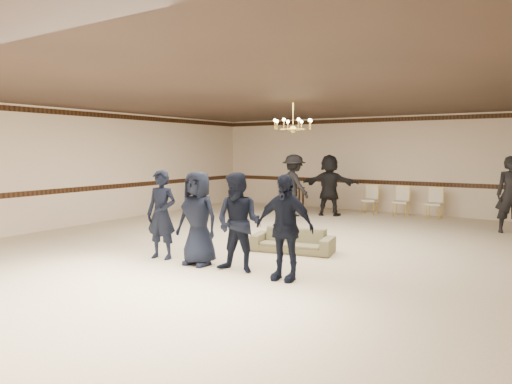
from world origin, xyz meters
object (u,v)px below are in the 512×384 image
(boy_d, at_px, (284,227))
(adult_mid, at_px, (329,185))
(chandelier, at_px, (293,115))
(settee, at_px, (293,240))
(boy_c, at_px, (238,222))
(boy_a, at_px, (162,214))
(adult_left, at_px, (294,185))
(banquet_chair_mid, at_px, (401,202))
(adult_right, at_px, (511,195))
(console_table, at_px, (291,197))
(boy_b, at_px, (198,218))
(banquet_chair_right, at_px, (434,204))
(banquet_chair_left, at_px, (370,200))

(boy_d, bearing_deg, adult_mid, 105.06)
(chandelier, distance_m, settee, 2.89)
(boy_c, xyz_separation_m, boy_d, (0.90, 0.00, 0.00))
(boy_d, bearing_deg, boy_a, 176.57)
(boy_d, distance_m, adult_left, 7.25)
(boy_d, height_order, banquet_chair_mid, boy_d)
(adult_right, height_order, banquet_chair_mid, adult_right)
(adult_mid, bearing_deg, console_table, -44.28)
(settee, distance_m, banquet_chair_mid, 6.31)
(boy_b, bearing_deg, boy_d, -2.27)
(boy_d, distance_m, settee, 2.16)
(boy_a, distance_m, adult_right, 8.65)
(console_table, bearing_deg, adult_right, -13.14)
(adult_left, relative_size, banquet_chair_right, 2.07)
(chandelier, xyz_separation_m, banquet_chair_mid, (1.03, 5.23, -2.41))
(boy_a, height_order, boy_c, same)
(chandelier, bearing_deg, boy_a, -113.30)
(adult_right, bearing_deg, boy_d, -127.97)
(boy_a, distance_m, banquet_chair_left, 8.28)
(chandelier, xyz_separation_m, adult_right, (4.14, 3.83, -1.90))
(adult_left, height_order, banquet_chair_right, adult_left)
(chandelier, distance_m, banquet_chair_left, 5.76)
(boy_c, relative_size, adult_right, 0.88)
(banquet_chair_mid, height_order, console_table, banquet_chair_mid)
(adult_mid, distance_m, adult_right, 5.12)
(chandelier, xyz_separation_m, boy_c, (0.54, -2.93, -2.02))
(boy_a, distance_m, banquet_chair_mid, 8.49)
(chandelier, relative_size, adult_mid, 0.48)
(adult_left, distance_m, adult_mid, 1.14)
(banquet_chair_right, bearing_deg, boy_c, -97.13)
(settee, distance_m, adult_right, 6.08)
(boy_b, bearing_deg, banquet_chair_left, 85.00)
(boy_a, xyz_separation_m, banquet_chair_right, (3.29, 8.17, -0.39))
(boy_a, xyz_separation_m, banquet_chair_mid, (2.29, 8.17, -0.39))
(boy_d, bearing_deg, banquet_chair_mid, 89.44)
(boy_d, height_order, console_table, boy_d)
(adult_mid, relative_size, banquet_chair_mid, 2.07)
(banquet_chair_mid, bearing_deg, adult_mid, -153.89)
(boy_c, relative_size, adult_mid, 0.88)
(adult_left, distance_m, banquet_chair_mid, 3.39)
(adult_right, relative_size, banquet_chair_left, 2.07)
(adult_mid, xyz_separation_m, adult_right, (5.10, -0.40, 0.00))
(boy_c, bearing_deg, console_table, 106.09)
(boy_a, relative_size, adult_left, 0.88)
(adult_mid, xyz_separation_m, banquet_chair_left, (0.98, 1.01, -0.50))
(boy_b, relative_size, settee, 1.03)
(adult_mid, bearing_deg, chandelier, 89.41)
(adult_right, xyz_separation_m, banquet_chair_left, (-4.12, 1.41, -0.50))
(banquet_chair_left, bearing_deg, adult_right, -19.50)
(boy_a, distance_m, settee, 2.70)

